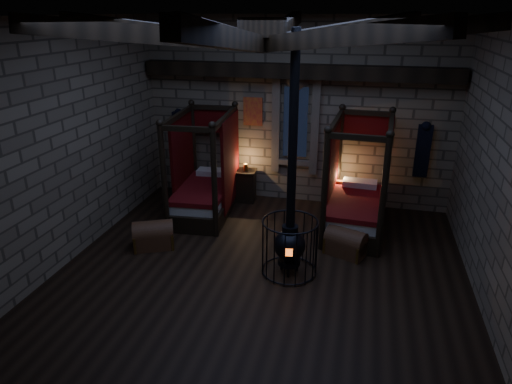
% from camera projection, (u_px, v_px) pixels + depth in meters
% --- Properties ---
extents(room, '(7.02, 7.02, 4.29)m').
position_uv_depth(room, '(263.00, 49.00, 6.64)').
color(room, black).
rests_on(room, ground).
extents(bed_left, '(1.29, 2.23, 2.25)m').
position_uv_depth(bed_left, '(205.00, 189.00, 10.17)').
color(bed_left, black).
rests_on(bed_left, ground).
extents(bed_right, '(1.28, 2.26, 2.29)m').
position_uv_depth(bed_right, '(356.00, 203.00, 9.44)').
color(bed_right, black).
rests_on(bed_right, ground).
extents(trunk_left, '(0.88, 0.75, 0.55)m').
position_uv_depth(trunk_left, '(154.00, 235.00, 8.76)').
color(trunk_left, '#58321C').
rests_on(trunk_left, ground).
extents(trunk_right, '(0.84, 0.69, 0.53)m').
position_uv_depth(trunk_right, '(346.00, 243.00, 8.50)').
color(trunk_right, '#58321C').
rests_on(trunk_right, ground).
extents(nightstand_left, '(0.51, 0.49, 0.93)m').
position_uv_depth(nightstand_left, '(246.00, 185.00, 10.86)').
color(nightstand_left, black).
rests_on(nightstand_left, ground).
extents(nightstand_right, '(0.46, 0.44, 0.74)m').
position_uv_depth(nightstand_right, '(339.00, 197.00, 10.31)').
color(nightstand_right, black).
rests_on(nightstand_right, ground).
extents(stove, '(0.97, 0.97, 4.05)m').
position_uv_depth(stove, '(290.00, 241.00, 7.77)').
color(stove, black).
rests_on(stove, ground).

